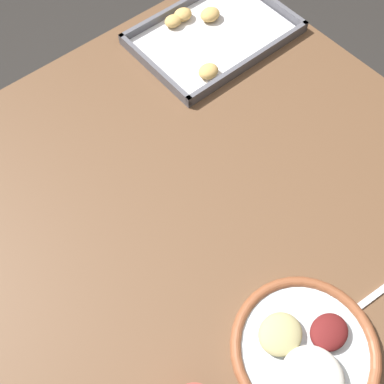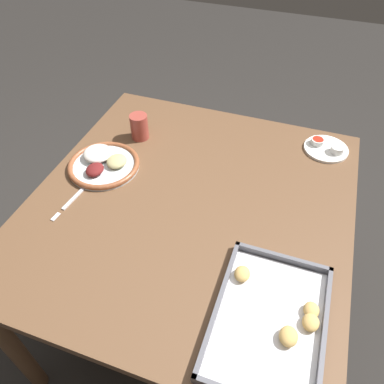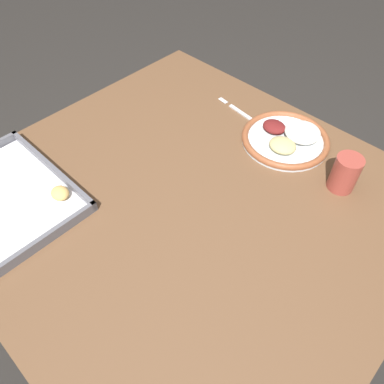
{
  "view_description": "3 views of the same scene",
  "coord_description": "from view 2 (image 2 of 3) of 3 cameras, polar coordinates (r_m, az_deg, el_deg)",
  "views": [
    {
      "loc": [
        -0.31,
        -0.34,
        1.57
      ],
      "look_at": [
        -0.02,
        0.0,
        0.77
      ],
      "focal_mm": 42.0,
      "sensor_mm": 36.0,
      "label": 1
    },
    {
      "loc": [
        0.82,
        0.29,
        1.66
      ],
      "look_at": [
        -0.02,
        0.0,
        0.77
      ],
      "focal_mm": 35.0,
      "sensor_mm": 36.0,
      "label": 2
    },
    {
      "loc": [
        -0.46,
        0.46,
        1.5
      ],
      "look_at": [
        -0.02,
        0.0,
        0.77
      ],
      "focal_mm": 35.0,
      "sensor_mm": 36.0,
      "label": 3
    }
  ],
  "objects": [
    {
      "name": "fork",
      "position": [
        1.34,
        -17.25,
        -0.58
      ],
      "size": [
        0.22,
        0.04,
        0.0
      ],
      "rotation": [
        0.0,
        0.0,
        -0.12
      ],
      "color": "silver",
      "rests_on": "dining_table"
    },
    {
      "name": "saucer_plate",
      "position": [
        1.55,
        19.8,
        6.38
      ],
      "size": [
        0.17,
        0.17,
        0.04
      ],
      "color": "white",
      "rests_on": "dining_table"
    },
    {
      "name": "ground_plane",
      "position": [
        1.87,
        -0.2,
        -17.34
      ],
      "size": [
        8.0,
        8.0,
        0.0
      ],
      "primitive_type": "plane",
      "color": "#282623"
    },
    {
      "name": "drinking_cup",
      "position": [
        1.52,
        -8.03,
        9.83
      ],
      "size": [
        0.07,
        0.07,
        0.1
      ],
      "color": "#993D33",
      "rests_on": "dining_table"
    },
    {
      "name": "baking_tray",
      "position": [
        1.03,
        12.03,
        -18.4
      ],
      "size": [
        0.41,
        0.28,
        0.04
      ],
      "color": "#595960",
      "rests_on": "dining_table"
    },
    {
      "name": "dining_table",
      "position": [
        1.34,
        -0.27,
        -4.41
      ],
      "size": [
        1.13,
        1.06,
        0.74
      ],
      "color": "brown",
      "rests_on": "ground_plane"
    },
    {
      "name": "dinner_plate",
      "position": [
        1.42,
        -13.37,
        4.28
      ],
      "size": [
        0.26,
        0.26,
        0.05
      ],
      "color": "silver",
      "rests_on": "dining_table"
    }
  ]
}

